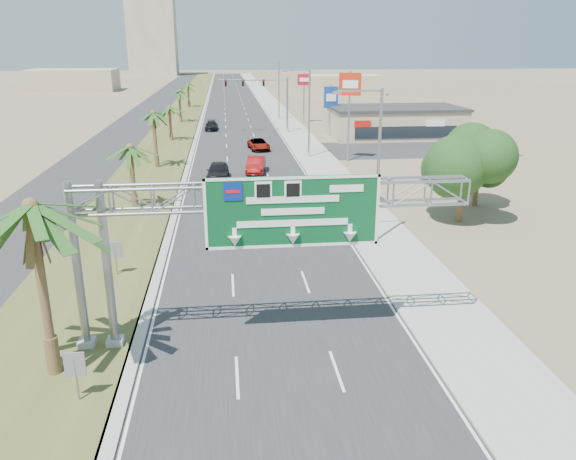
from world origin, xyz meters
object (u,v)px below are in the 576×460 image
at_px(signal_mast, 274,100).
at_px(car_right_lane, 259,145).
at_px(store_building, 395,123).
at_px(car_far, 211,126).
at_px(palm_near, 31,207).
at_px(car_left_lane, 218,171).
at_px(car_mid_lane, 256,165).
at_px(sign_gantry, 254,209).
at_px(pole_sign_blue, 331,99).
at_px(pole_sign_red_near, 350,90).
at_px(pole_sign_red_far, 304,84).

distance_m(signal_mast, car_right_lane, 15.25).
bearing_deg(signal_mast, store_building, -19.54).
bearing_deg(car_far, palm_near, -92.91).
bearing_deg(car_left_lane, car_mid_lane, 38.99).
relative_size(signal_mast, car_mid_lane, 2.08).
relative_size(sign_gantry, car_far, 3.58).
bearing_deg(sign_gantry, car_left_lane, 93.46).
height_order(car_mid_lane, pole_sign_blue, pole_sign_blue).
bearing_deg(car_mid_lane, car_left_lane, -136.50).
xyz_separation_m(car_mid_lane, car_right_lane, (1.11, 13.31, -0.13)).
height_order(car_left_lane, pole_sign_red_near, pole_sign_red_near).
bearing_deg(car_mid_lane, car_right_lane, 93.03).
relative_size(sign_gantry, pole_sign_blue, 2.34).
height_order(palm_near, car_left_lane, palm_near).
height_order(car_left_lane, pole_sign_blue, pole_sign_blue).
relative_size(store_building, car_right_lane, 3.68).
bearing_deg(car_far, pole_sign_red_far, 25.12).
relative_size(palm_near, pole_sign_red_far, 1.02).
bearing_deg(pole_sign_blue, store_building, -12.66).
bearing_deg(car_far, store_building, -18.96).
bearing_deg(pole_sign_red_near, sign_gantry, -107.75).
bearing_deg(pole_sign_red_far, car_mid_lane, -105.06).
bearing_deg(car_far, signal_mast, -20.27).
bearing_deg(palm_near, car_left_lane, 79.50).
distance_m(car_mid_lane, pole_sign_red_far, 39.86).
xyz_separation_m(signal_mast, car_far, (-9.37, 3.71, -4.17)).
xyz_separation_m(palm_near, car_mid_lane, (10.09, 36.34, -6.12)).
distance_m(car_far, pole_sign_red_far, 17.73).
bearing_deg(store_building, palm_near, -118.28).
xyz_separation_m(car_far, pole_sign_blue, (17.20, -7.66, 4.53)).
xyz_separation_m(signal_mast, car_right_lane, (-3.17, -14.32, -4.17)).
distance_m(store_building, pole_sign_blue, 9.77).
bearing_deg(pole_sign_red_far, signal_mast, -119.68).
relative_size(palm_near, car_far, 1.79).
bearing_deg(car_mid_lane, palm_near, -97.71).
bearing_deg(car_far, sign_gantry, -85.95).
height_order(car_mid_lane, pole_sign_red_far, pole_sign_red_far).
xyz_separation_m(car_left_lane, pole_sign_blue, (15.98, 26.46, 4.35)).
bearing_deg(pole_sign_blue, car_left_lane, -121.13).
xyz_separation_m(signal_mast, store_building, (16.83, -5.97, -2.85)).
relative_size(pole_sign_red_near, pole_sign_red_far, 1.20).
distance_m(store_building, car_mid_lane, 30.27).
bearing_deg(pole_sign_blue, car_right_lane, -136.68).
height_order(palm_near, signal_mast, palm_near).
height_order(car_right_lane, pole_sign_red_far, pole_sign_red_far).
xyz_separation_m(signal_mast, car_mid_lane, (-4.28, -27.63, -4.04)).
bearing_deg(sign_gantry, store_building, 67.64).
bearing_deg(car_right_lane, pole_sign_blue, 36.20).
height_order(pole_sign_blue, pole_sign_red_far, pole_sign_red_far).
bearing_deg(store_building, sign_gantry, -112.36).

